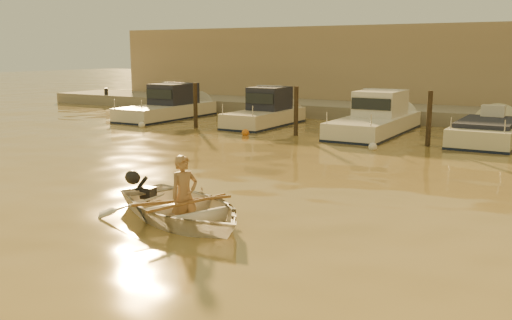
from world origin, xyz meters
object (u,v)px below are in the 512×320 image
Objects in this scene: person at (184,196)px; moored_boat_0 at (167,106)px; moored_boat_2 at (375,119)px; dinghy at (182,208)px; moored_boat_1 at (264,112)px; moored_boat_3 at (487,136)px; waterfront_building at (492,69)px.

moored_boat_0 is (-11.71, 14.09, 0.10)m from person.
moored_boat_2 is at bearing 25.16° from person.
moored_boat_1 reaches higher than dinghy.
waterfront_building is (-1.51, 11.00, 2.17)m from moored_boat_3.
person is 14.11m from moored_boat_2.
moored_boat_0 is at bearing 180.00° from moored_boat_3.
person is 15.31m from moored_boat_1.
moored_boat_1 is 5.28m from moored_boat_2.
moored_boat_0 reaches higher than dinghy.
dinghy is 14.07m from moored_boat_2.
moored_boat_0 is at bearing 61.99° from person.
waterfront_building is (13.90, 11.00, 1.77)m from moored_boat_0.
moored_boat_2 is at bearing 0.00° from moored_boat_0.
waterfront_building is (8.19, 11.00, 1.77)m from moored_boat_1.
person is (0.09, -0.04, 0.27)m from dinghy.
moored_boat_0 is 11.00m from moored_boat_2.
moored_boat_3 is at bearing 0.00° from moored_boat_0.
waterfront_building is at bearing 75.19° from moored_boat_2.
moored_boat_0 is at bearing 61.84° from dinghy.
moored_boat_3 is 11.31m from waterfront_building.
dinghy is 18.24m from moored_boat_0.
dinghy is 15.24m from moored_boat_1.
waterfront_building is at bearing 17.26° from person.
moored_boat_0 is at bearing -141.65° from waterfront_building.
moored_boat_1 is (5.71, 0.00, 0.00)m from moored_boat_0.
moored_boat_2 is (11.00, 0.00, 0.00)m from moored_boat_0.
moored_boat_2 reaches higher than dinghy.
moored_boat_1 is at bearing 45.31° from person.
waterfront_building reaches higher than moored_boat_0.
moored_boat_1 is (-6.00, 14.09, 0.10)m from person.
moored_boat_1 is at bearing -126.66° from waterfront_building.
waterfront_building is (2.19, 25.09, 1.87)m from person.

